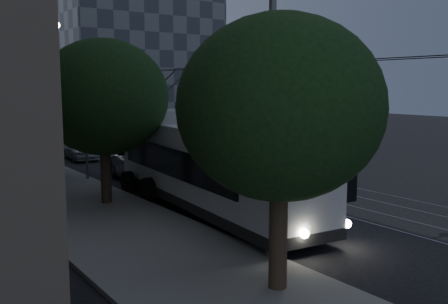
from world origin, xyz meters
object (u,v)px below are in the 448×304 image
at_px(car_white_b, 49,140).
at_px(car_white_c, 28,136).
at_px(pickup_silver, 150,166).
at_px(trolleybus, 206,166).
at_px(car_white_a, 80,149).
at_px(streetlamp_far, 35,74).
at_px(car_white_d, 32,133).
at_px(streetlamp_near, 284,28).

xyz_separation_m(car_white_b, car_white_c, (-0.27, 5.16, -0.14)).
xyz_separation_m(pickup_silver, car_white_b, (-0.61, 15.84, -0.07)).
height_order(trolleybus, car_white_a, trolleybus).
xyz_separation_m(car_white_a, streetlamp_far, (-2.42, 1.06, 4.94)).
height_order(car_white_a, streetlamp_far, streetlamp_far).
distance_m(car_white_a, car_white_b, 5.96).
relative_size(car_white_b, car_white_d, 1.22).
distance_m(trolleybus, car_white_c, 27.53).
relative_size(car_white_c, car_white_d, 0.88).
bearing_deg(car_white_a, car_white_d, 92.82).
relative_size(car_white_a, car_white_c, 1.10).
bearing_deg(streetlamp_far, streetlamp_near, -88.48).
distance_m(car_white_b, car_white_c, 5.16).
bearing_deg(streetlamp_near, streetlamp_far, 91.52).
distance_m(pickup_silver, car_white_a, 9.89).
xyz_separation_m(car_white_d, streetlamp_far, (-2.70, -12.28, 4.91)).
bearing_deg(streetlamp_far, trolleybus, -83.83).
bearing_deg(pickup_silver, streetlamp_far, 108.17).
bearing_deg(trolleybus, car_white_b, 94.69).
distance_m(car_white_a, streetlamp_near, 23.11).
xyz_separation_m(trolleybus, car_white_d, (0.81, 29.74, -1.04)).
xyz_separation_m(car_white_b, car_white_d, (0.61, 7.38, -0.03)).
bearing_deg(trolleybus, pickup_silver, 88.13).
distance_m(pickup_silver, streetlamp_near, 13.80).
bearing_deg(trolleybus, streetlamp_far, 101.38).
relative_size(car_white_b, streetlamp_near, 0.49).
bearing_deg(car_white_a, trolleybus, -87.87).
height_order(car_white_d, streetlamp_near, streetlamp_near).
distance_m(car_white_a, car_white_c, 11.13).
bearing_deg(pickup_silver, car_white_c, 96.72).
height_order(trolleybus, pickup_silver, trolleybus).
relative_size(pickup_silver, car_white_b, 1.14).
relative_size(car_white_a, car_white_d, 0.97).
height_order(trolleybus, car_white_c, trolleybus).
height_order(pickup_silver, car_white_c, pickup_silver).
relative_size(trolleybus, car_white_a, 3.07).
bearing_deg(trolleybus, streetlamp_near, -96.88).
xyz_separation_m(car_white_a, car_white_c, (-0.60, 11.11, -0.09)).
relative_size(car_white_d, streetlamp_near, 0.40).
bearing_deg(streetlamp_near, car_white_b, 87.02).
xyz_separation_m(pickup_silver, car_white_a, (-0.28, 9.89, -0.13)).
bearing_deg(car_white_c, streetlamp_near, -99.00).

